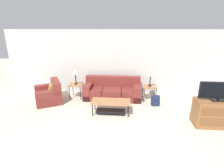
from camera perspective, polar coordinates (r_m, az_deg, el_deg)
wall_back at (r=7.21m, az=1.25°, el=7.07°), size 9.15×0.06×2.60m
couch at (r=6.87m, az=0.15°, el=-2.22°), size 2.18×0.93×0.82m
armchair at (r=6.94m, az=-19.76°, el=-3.17°), size 1.29×1.36×0.80m
coffee_table at (r=5.65m, az=-0.37°, el=-6.63°), size 1.24×0.56×0.43m
side_table_left at (r=6.98m, az=-11.63°, el=-0.45°), size 0.51×0.53×0.56m
side_table_right at (r=6.76m, az=12.19°, el=-1.09°), size 0.51×0.53×0.56m
table_lamp_left at (r=6.82m, az=-11.92°, el=3.99°), size 0.27×0.27×0.63m
table_lamp_right at (r=6.61m, az=12.51°, el=3.48°), size 0.27×0.27×0.63m
tv_console at (r=5.76m, az=30.62°, el=-8.17°), size 1.13×0.55×0.77m
television at (r=5.52m, az=31.72°, el=-1.89°), size 1.08×0.20×0.53m
backpack at (r=6.46m, az=13.97°, el=-5.31°), size 0.29×0.24×0.36m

